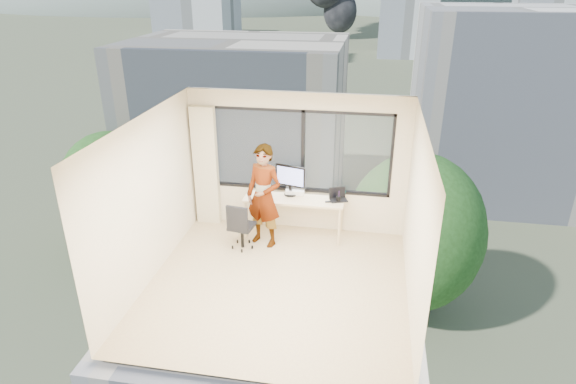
% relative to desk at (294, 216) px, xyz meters
% --- Properties ---
extents(floor, '(4.00, 4.00, 0.01)m').
position_rel_desk_xyz_m(floor, '(0.00, -1.66, -0.38)').
color(floor, '#C6B780').
rests_on(floor, ground).
extents(ceiling, '(4.00, 4.00, 0.01)m').
position_rel_desk_xyz_m(ceiling, '(0.00, -1.66, 2.23)').
color(ceiling, white).
rests_on(ceiling, ground).
extents(wall_front, '(4.00, 0.01, 2.60)m').
position_rel_desk_xyz_m(wall_front, '(0.00, -3.66, 0.93)').
color(wall_front, beige).
rests_on(wall_front, ground).
extents(wall_left, '(0.01, 4.00, 2.60)m').
position_rel_desk_xyz_m(wall_left, '(-2.00, -1.66, 0.93)').
color(wall_left, beige).
rests_on(wall_left, ground).
extents(wall_right, '(0.01, 4.00, 2.60)m').
position_rel_desk_xyz_m(wall_right, '(2.00, -1.66, 0.93)').
color(wall_right, beige).
rests_on(wall_right, ground).
extents(window_wall, '(3.30, 0.16, 1.55)m').
position_rel_desk_xyz_m(window_wall, '(0.05, 0.34, 1.15)').
color(window_wall, black).
rests_on(window_wall, ground).
extents(curtain, '(0.45, 0.14, 2.30)m').
position_rel_desk_xyz_m(curtain, '(-1.72, 0.22, 0.77)').
color(curtain, beige).
rests_on(curtain, floor).
extents(desk, '(1.80, 0.60, 0.75)m').
position_rel_desk_xyz_m(desk, '(0.00, 0.00, 0.00)').
color(desk, beige).
rests_on(desk, floor).
extents(chair, '(0.52, 0.52, 0.90)m').
position_rel_desk_xyz_m(chair, '(-0.83, -0.64, 0.07)').
color(chair, black).
rests_on(chair, floor).
extents(person, '(0.79, 0.66, 1.85)m').
position_rel_desk_xyz_m(person, '(-0.47, -0.41, 0.55)').
color(person, '#2D2D33').
rests_on(person, floor).
extents(monitor, '(0.59, 0.27, 0.58)m').
position_rel_desk_xyz_m(monitor, '(-0.09, 0.11, 0.66)').
color(monitor, black).
rests_on(monitor, desk).
extents(game_console, '(0.37, 0.32, 0.08)m').
position_rel_desk_xyz_m(game_console, '(-0.02, 0.21, 0.42)').
color(game_console, white).
rests_on(game_console, desk).
extents(laptop, '(0.39, 0.40, 0.19)m').
position_rel_desk_xyz_m(laptop, '(0.80, 0.01, 0.47)').
color(laptop, black).
rests_on(laptop, desk).
extents(cellphone, '(0.13, 0.08, 0.01)m').
position_rel_desk_xyz_m(cellphone, '(0.63, -0.09, 0.38)').
color(cellphone, black).
rests_on(cellphone, desk).
extents(pen_cup, '(0.09, 0.09, 0.10)m').
position_rel_desk_xyz_m(pen_cup, '(0.80, -0.03, 0.43)').
color(pen_cup, black).
rests_on(pen_cup, desk).
extents(handbag, '(0.24, 0.12, 0.18)m').
position_rel_desk_xyz_m(handbag, '(0.80, 0.20, 0.47)').
color(handbag, '#0C4A46').
rests_on(handbag, desk).
extents(exterior_ground, '(400.00, 400.00, 0.04)m').
position_rel_desk_xyz_m(exterior_ground, '(0.00, 118.34, -14.38)').
color(exterior_ground, '#515B3D').
rests_on(exterior_ground, ground).
extents(near_bldg_a, '(16.00, 12.00, 14.00)m').
position_rel_desk_xyz_m(near_bldg_a, '(-9.00, 28.34, -7.38)').
color(near_bldg_a, beige).
rests_on(near_bldg_a, exterior_ground).
extents(near_bldg_b, '(14.00, 13.00, 16.00)m').
position_rel_desk_xyz_m(near_bldg_b, '(12.00, 36.34, -6.38)').
color(near_bldg_b, white).
rests_on(near_bldg_b, exterior_ground).
extents(hill_a, '(288.00, 216.00, 90.00)m').
position_rel_desk_xyz_m(hill_a, '(-120.00, 318.34, -14.38)').
color(hill_a, slate).
rests_on(hill_a, exterior_ground).
extents(hill_b, '(300.00, 220.00, 96.00)m').
position_rel_desk_xyz_m(hill_b, '(100.00, 318.34, -14.38)').
color(hill_b, slate).
rests_on(hill_b, exterior_ground).
extents(tree_a, '(7.00, 7.00, 8.00)m').
position_rel_desk_xyz_m(tree_a, '(-16.00, 20.34, -10.38)').
color(tree_a, '#224A18').
rests_on(tree_a, exterior_ground).
extents(tree_b, '(7.60, 7.60, 9.00)m').
position_rel_desk_xyz_m(tree_b, '(4.00, 16.34, -9.88)').
color(tree_b, '#224A18').
rests_on(tree_b, exterior_ground).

